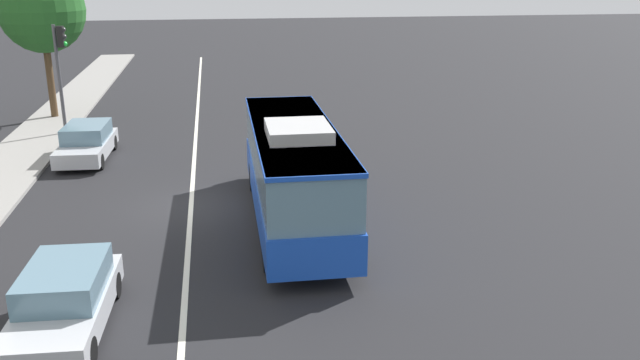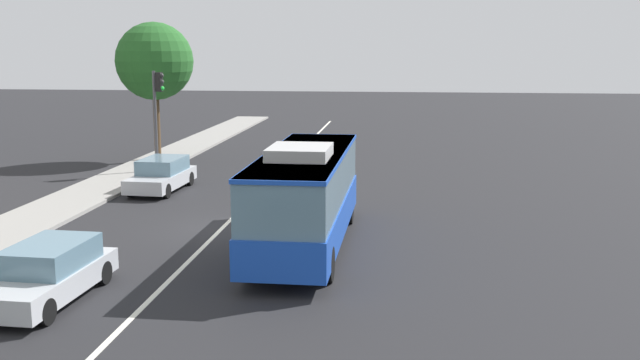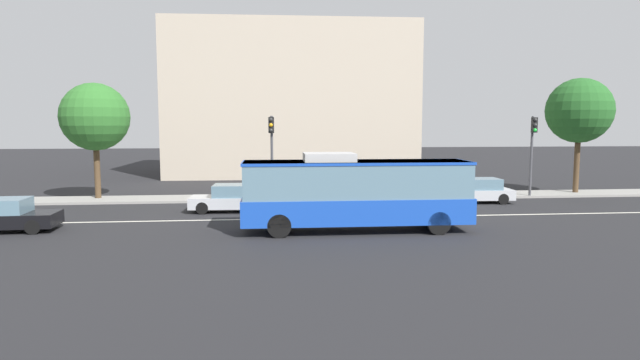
# 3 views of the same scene
# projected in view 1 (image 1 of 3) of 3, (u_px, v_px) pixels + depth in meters

# --- Properties ---
(ground_plane) EXTENTS (160.00, 160.00, 0.00)m
(ground_plane) POSITION_uv_depth(u_px,v_px,m) (191.00, 205.00, 22.86)
(ground_plane) COLOR black
(lane_centre_line) EXTENTS (76.00, 0.16, 0.01)m
(lane_centre_line) POSITION_uv_depth(u_px,v_px,m) (191.00, 205.00, 22.86)
(lane_centre_line) COLOR silver
(lane_centre_line) RESTS_ON ground_plane
(transit_bus) EXTENTS (10.02, 2.58, 3.46)m
(transit_bus) POSITION_uv_depth(u_px,v_px,m) (294.00, 168.00, 20.80)
(transit_bus) COLOR #1947B7
(transit_bus) RESTS_ON ground_plane
(sedan_silver) EXTENTS (4.57, 1.99, 1.46)m
(sedan_silver) POSITION_uv_depth(u_px,v_px,m) (87.00, 142.00, 28.02)
(sedan_silver) COLOR #B7BABF
(sedan_silver) RESTS_ON ground_plane
(sedan_silver_ahead) EXTENTS (4.57, 1.99, 1.46)m
(sedan_silver_ahead) POSITION_uv_depth(u_px,v_px,m) (65.00, 300.00, 14.95)
(sedan_silver_ahead) COLOR #B7BABF
(sedan_silver_ahead) RESTS_ON ground_plane
(traffic_light_mid_block) EXTENTS (0.35, 0.62, 5.20)m
(traffic_light_mid_block) POSITION_uv_depth(u_px,v_px,m) (61.00, 61.00, 30.99)
(traffic_light_mid_block) COLOR #47474C
(traffic_light_mid_block) RESTS_ON ground_plane
(street_tree_kerbside_centre) EXTENTS (4.29, 4.29, 7.74)m
(street_tree_kerbside_centre) POSITION_uv_depth(u_px,v_px,m) (42.00, 11.00, 33.81)
(street_tree_kerbside_centre) COLOR #4C3823
(street_tree_kerbside_centre) RESTS_ON ground_plane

